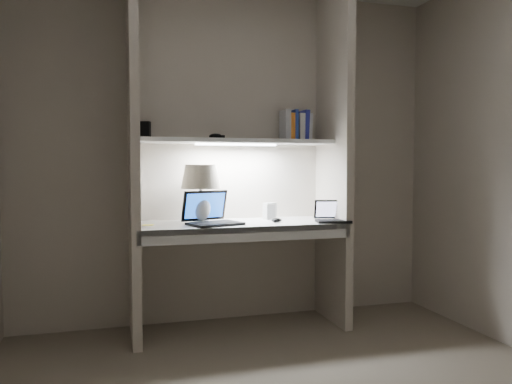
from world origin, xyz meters
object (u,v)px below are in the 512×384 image
object	(u,v)px
laptop_main	(211,217)
laptop_netbook	(332,217)
book_row	(296,126)
speaker	(270,211)
table_lamp	(201,184)

from	to	relation	value
laptop_main	laptop_netbook	size ratio (longest dim) A/B	1.50
book_row	speaker	bearing A→B (deg)	-173.45
speaker	book_row	xyz separation A→B (m)	(0.22, 0.02, 0.64)
laptop_main	speaker	size ratio (longest dim) A/B	3.38
speaker	book_row	size ratio (longest dim) A/B	0.53
laptop_netbook	speaker	bearing A→B (deg)	154.15
laptop_main	book_row	bearing A→B (deg)	-0.78
laptop_main	book_row	distance (m)	0.99
table_lamp	laptop_netbook	xyz separation A→B (m)	(0.92, -0.21, -0.24)
laptop_netbook	book_row	xyz separation A→B (m)	(-0.16, 0.33, 0.67)
table_lamp	speaker	xyz separation A→B (m)	(0.54, 0.10, -0.22)
laptop_netbook	speaker	distance (m)	0.48
table_lamp	speaker	bearing A→B (deg)	10.05
table_lamp	laptop_main	world-z (taller)	table_lamp
laptop_main	book_row	xyz separation A→B (m)	(0.71, 0.23, 0.65)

